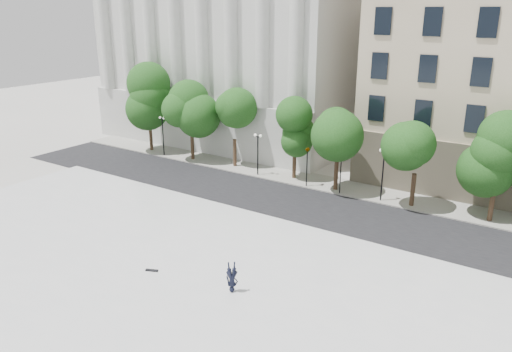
# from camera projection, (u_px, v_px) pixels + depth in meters

# --- Properties ---
(ground) EXTENTS (160.00, 160.00, 0.00)m
(ground) POSITION_uv_depth(u_px,v_px,m) (121.00, 305.00, 27.01)
(ground) COLOR beige
(ground) RESTS_ON ground
(plaza) EXTENTS (44.00, 22.00, 0.45)m
(plaza) POSITION_uv_depth(u_px,v_px,m) (160.00, 278.00, 29.30)
(plaza) COLOR silver
(plaza) RESTS_ON ground
(street) EXTENTS (60.00, 8.00, 0.02)m
(street) POSITION_uv_depth(u_px,v_px,m) (288.00, 203.00, 41.19)
(street) COLOR black
(street) RESTS_ON ground
(far_sidewalk) EXTENTS (60.00, 4.00, 0.12)m
(far_sidewalk) POSITION_uv_depth(u_px,v_px,m) (321.00, 183.00, 45.90)
(far_sidewalk) COLOR #99978D
(far_sidewalk) RESTS_ON ground
(building_west) EXTENTS (31.50, 27.65, 25.60)m
(building_west) POSITION_uv_depth(u_px,v_px,m) (256.00, 29.00, 62.28)
(building_west) COLOR silver
(building_west) RESTS_ON ground
(traffic_light_west) EXTENTS (0.76, 1.79, 4.21)m
(traffic_light_west) POSITION_uv_depth(u_px,v_px,m) (308.00, 147.00, 43.74)
(traffic_light_west) COLOR black
(traffic_light_west) RESTS_ON ground
(traffic_light_east) EXTENTS (1.03, 1.75, 4.20)m
(traffic_light_east) POSITION_uv_depth(u_px,v_px,m) (342.00, 153.00, 42.03)
(traffic_light_east) COLOR black
(traffic_light_east) RESTS_ON ground
(person_lying) EXTENTS (1.58, 1.82, 0.49)m
(person_lying) POSITION_uv_depth(u_px,v_px,m) (232.00, 287.00, 27.40)
(person_lying) COLOR black
(person_lying) RESTS_ON plaza
(skateboard) EXTENTS (0.77, 0.48, 0.08)m
(skateboard) POSITION_uv_depth(u_px,v_px,m) (152.00, 270.00, 29.61)
(skateboard) COLOR black
(skateboard) RESTS_ON plaza
(street_trees) EXTENTS (44.67, 5.15, 7.73)m
(street_trees) POSITION_uv_depth(u_px,v_px,m) (319.00, 131.00, 43.84)
(street_trees) COLOR #382619
(street_trees) RESTS_ON ground
(lamp_posts) EXTENTS (37.97, 0.28, 4.53)m
(lamp_posts) POSITION_uv_depth(u_px,v_px,m) (317.00, 156.00, 43.81)
(lamp_posts) COLOR black
(lamp_posts) RESTS_ON ground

